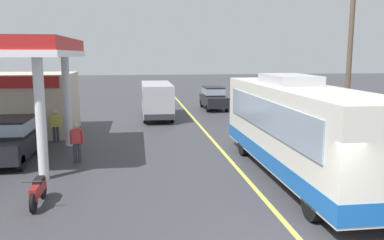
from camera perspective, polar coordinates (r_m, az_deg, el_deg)
The scene contains 10 objects.
ground at distance 27.87m, azimuth 0.30°, elevation 0.14°, with size 120.00×120.00×0.00m, color #38383D.
lane_divider_stripe at distance 23.01m, azimuth 2.03°, elevation -1.83°, with size 0.16×50.00×0.01m, color #D8CC4C.
coach_bus_main at distance 15.10m, azimuth 14.75°, elevation -1.44°, with size 2.60×11.04×3.69m.
car_at_pump at distance 18.44m, azimuth -24.22°, elevation -2.27°, with size 1.70×4.20×1.82m.
minibus_opposing_lane at distance 28.20m, azimuth -5.02°, elevation 3.23°, with size 2.04×6.13×2.44m.
motorcycle_parked_forecourt at distance 13.00m, azimuth -20.99°, elevation -9.31°, with size 0.55×1.80×0.92m.
pedestrian_near_pump at distance 21.53m, azimuth -18.80°, elevation -0.59°, with size 0.55×0.22×1.66m.
pedestrian_by_shop at distance 17.27m, azimuth -16.03°, elevation -2.82°, with size 0.55×0.22×1.66m.
car_trailing_behind_bus at distance 32.73m, azimuth 3.08°, elevation 3.29°, with size 1.70×4.20×1.82m.
utility_pole_roadside at distance 21.17m, azimuth 21.49°, elevation 9.13°, with size 1.80×0.24×8.87m.
Camera 1 is at (-3.84, -7.24, 4.47)m, focal length 37.60 mm.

